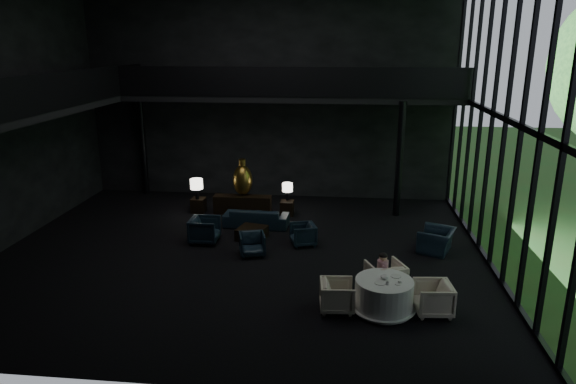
# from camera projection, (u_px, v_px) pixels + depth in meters

# --- Properties ---
(floor) EXTENTS (14.00, 12.00, 0.02)m
(floor) POSITION_uv_depth(u_px,v_px,m) (241.00, 254.00, 14.85)
(floor) COLOR black
(floor) RESTS_ON ground
(wall_back) EXTENTS (14.00, 0.04, 8.00)m
(wall_back) POSITION_uv_depth(u_px,v_px,m) (269.00, 94.00, 19.45)
(wall_back) COLOR black
(wall_back) RESTS_ON ground
(wall_front) EXTENTS (14.00, 0.04, 8.00)m
(wall_front) POSITION_uv_depth(u_px,v_px,m) (160.00, 167.00, 8.00)
(wall_front) COLOR black
(wall_front) RESTS_ON ground
(curtain_wall) EXTENTS (0.20, 12.00, 8.00)m
(curtain_wall) POSITION_uv_depth(u_px,v_px,m) (506.00, 119.00, 13.02)
(curtain_wall) COLOR black
(curtain_wall) RESTS_ON ground
(mezzanine_left) EXTENTS (2.00, 12.00, 0.25)m
(mezzanine_left) POSITION_uv_depth(u_px,v_px,m) (26.00, 112.00, 14.33)
(mezzanine_left) COLOR black
(mezzanine_left) RESTS_ON wall_left
(mezzanine_back) EXTENTS (12.00, 2.00, 0.25)m
(mezzanine_back) POSITION_uv_depth(u_px,v_px,m) (292.00, 97.00, 18.40)
(mezzanine_back) COLOR black
(mezzanine_back) RESTS_ON wall_back
(railing_left) EXTENTS (0.06, 12.00, 1.00)m
(railing_left) POSITION_uv_depth(u_px,v_px,m) (57.00, 91.00, 14.06)
(railing_left) COLOR black
(railing_left) RESTS_ON mezzanine_left
(railing_back) EXTENTS (12.00, 0.06, 1.00)m
(railing_back) POSITION_uv_depth(u_px,v_px,m) (290.00, 82.00, 17.28)
(railing_back) COLOR black
(railing_back) RESTS_ON mezzanine_back
(column_nw) EXTENTS (0.24, 0.24, 4.00)m
(column_nw) POSITION_uv_depth(u_px,v_px,m) (143.00, 145.00, 20.23)
(column_nw) COLOR black
(column_nw) RESTS_ON floor
(column_ne) EXTENTS (0.24, 0.24, 4.00)m
(column_ne) POSITION_uv_depth(u_px,v_px,m) (399.00, 160.00, 17.62)
(column_ne) COLOR black
(column_ne) RESTS_ON floor
(console) EXTENTS (2.04, 0.46, 0.65)m
(console) POSITION_uv_depth(u_px,v_px,m) (243.00, 205.00, 18.27)
(console) COLOR black
(console) RESTS_ON floor
(bronze_urn) EXTENTS (0.70, 0.70, 1.30)m
(bronze_urn) POSITION_uv_depth(u_px,v_px,m) (243.00, 180.00, 18.15)
(bronze_urn) COLOR #B16526
(bronze_urn) RESTS_ON console
(side_table_left) EXTENTS (0.47, 0.47, 0.52)m
(side_table_left) POSITION_uv_depth(u_px,v_px,m) (199.00, 205.00, 18.42)
(side_table_left) COLOR black
(side_table_left) RESTS_ON floor
(table_lamp_left) EXTENTS (0.44, 0.44, 0.74)m
(table_lamp_left) POSITION_uv_depth(u_px,v_px,m) (197.00, 185.00, 18.08)
(table_lamp_left) COLOR black
(table_lamp_left) RESTS_ON side_table_left
(side_table_right) EXTENTS (0.46, 0.46, 0.50)m
(side_table_right) POSITION_uv_depth(u_px,v_px,m) (287.00, 208.00, 18.13)
(side_table_right) COLOR black
(side_table_right) RESTS_ON floor
(table_lamp_right) EXTENTS (0.37, 0.37, 0.62)m
(table_lamp_right) POSITION_uv_depth(u_px,v_px,m) (287.00, 188.00, 18.06)
(table_lamp_right) COLOR black
(table_lamp_right) RESTS_ON side_table_right
(sofa) EXTENTS (2.19, 0.73, 0.85)m
(sofa) POSITION_uv_depth(u_px,v_px,m) (256.00, 214.00, 16.93)
(sofa) COLOR #172B47
(sofa) RESTS_ON floor
(lounge_armchair_west) EXTENTS (0.86, 0.92, 0.95)m
(lounge_armchair_west) POSITION_uv_depth(u_px,v_px,m) (205.00, 228.00, 15.57)
(lounge_armchair_west) COLOR black
(lounge_armchair_west) RESTS_ON floor
(lounge_armchair_east) EXTENTS (0.78, 0.81, 0.67)m
(lounge_armchair_east) POSITION_uv_depth(u_px,v_px,m) (303.00, 234.00, 15.41)
(lounge_armchair_east) COLOR #1D2A4A
(lounge_armchair_east) RESTS_ON floor
(lounge_armchair_south) EXTENTS (0.80, 0.77, 0.68)m
(lounge_armchair_south) POSITION_uv_depth(u_px,v_px,m) (252.00, 244.00, 14.65)
(lounge_armchair_south) COLOR #162437
(lounge_armchair_south) RESTS_ON floor
(window_armchair) EXTENTS (1.01, 1.21, 0.90)m
(window_armchair) POSITION_uv_depth(u_px,v_px,m) (437.00, 237.00, 14.87)
(window_armchair) COLOR #263D51
(window_armchair) RESTS_ON floor
(coffee_table) EXTENTS (0.99, 0.99, 0.36)m
(coffee_table) POSITION_uv_depth(u_px,v_px,m) (252.00, 233.00, 15.93)
(coffee_table) COLOR black
(coffee_table) RESTS_ON floor
(dining_table) EXTENTS (1.48, 1.48, 0.75)m
(dining_table) POSITION_uv_depth(u_px,v_px,m) (384.00, 297.00, 11.62)
(dining_table) COLOR white
(dining_table) RESTS_ON floor
(dining_chair_north) EXTENTS (1.13, 1.10, 0.91)m
(dining_chair_north) POSITION_uv_depth(u_px,v_px,m) (386.00, 275.00, 12.46)
(dining_chair_north) COLOR #B7A695
(dining_chair_north) RESTS_ON floor
(dining_chair_east) EXTENTS (0.84, 0.89, 0.84)m
(dining_chair_east) POSITION_uv_depth(u_px,v_px,m) (433.00, 296.00, 11.46)
(dining_chair_east) COLOR beige
(dining_chair_east) RESTS_ON floor
(dining_chair_west) EXTENTS (0.76, 0.81, 0.77)m
(dining_chair_west) POSITION_uv_depth(u_px,v_px,m) (337.00, 294.00, 11.62)
(dining_chair_west) COLOR tan
(dining_chair_west) RESTS_ON floor
(child) EXTENTS (0.27, 0.27, 0.58)m
(child) POSITION_uv_depth(u_px,v_px,m) (383.00, 264.00, 12.36)
(child) COLOR beige
(child) RESTS_ON dining_chair_north
(plate_a) EXTENTS (0.28, 0.28, 0.02)m
(plate_a) POSITION_uv_depth(u_px,v_px,m) (380.00, 283.00, 11.35)
(plate_a) COLOR white
(plate_a) RESTS_ON dining_table
(plate_b) EXTENTS (0.30, 0.30, 0.02)m
(plate_b) POSITION_uv_depth(u_px,v_px,m) (396.00, 276.00, 11.68)
(plate_b) COLOR white
(plate_b) RESTS_ON dining_table
(saucer) EXTENTS (0.16, 0.16, 0.01)m
(saucer) POSITION_uv_depth(u_px,v_px,m) (398.00, 284.00, 11.30)
(saucer) COLOR white
(saucer) RESTS_ON dining_table
(coffee_cup) EXTENTS (0.09, 0.09, 0.06)m
(coffee_cup) POSITION_uv_depth(u_px,v_px,m) (400.00, 281.00, 11.35)
(coffee_cup) COLOR white
(coffee_cup) RESTS_ON saucer
(cereal_bowl) EXTENTS (0.18, 0.18, 0.09)m
(cereal_bowl) POSITION_uv_depth(u_px,v_px,m) (384.00, 277.00, 11.56)
(cereal_bowl) COLOR white
(cereal_bowl) RESTS_ON dining_table
(cream_pot) EXTENTS (0.08, 0.08, 0.07)m
(cream_pot) POSITION_uv_depth(u_px,v_px,m) (387.00, 283.00, 11.27)
(cream_pot) COLOR #99999E
(cream_pot) RESTS_ON dining_table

